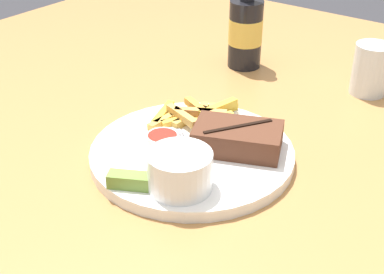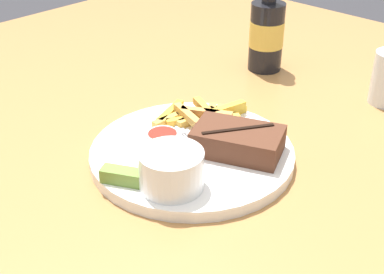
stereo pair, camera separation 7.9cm
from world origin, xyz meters
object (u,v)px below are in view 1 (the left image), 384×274
(coleslaw_cup, at_px, (180,169))
(dipping_sauce_cup, at_px, (163,142))
(dinner_plate, at_px, (192,154))
(beer_bottle, at_px, (246,29))
(drinking_glass, at_px, (371,69))
(steak_portion, at_px, (238,138))
(pickle_spear, at_px, (129,180))
(fork_utensil, at_px, (170,124))

(coleslaw_cup, bearing_deg, dipping_sauce_cup, 143.28)
(dinner_plate, bearing_deg, coleslaw_cup, -62.30)
(beer_bottle, relative_size, drinking_glass, 2.31)
(steak_portion, height_order, dipping_sauce_cup, steak_portion)
(steak_portion, distance_m, pickle_spear, 0.18)
(coleslaw_cup, bearing_deg, beer_bottle, 111.71)
(beer_bottle, height_order, drinking_glass, beer_bottle)
(fork_utensil, bearing_deg, dinner_plate, 0.00)
(fork_utensil, distance_m, drinking_glass, 0.40)
(pickle_spear, distance_m, beer_bottle, 0.50)
(coleslaw_cup, bearing_deg, fork_utensil, 133.25)
(dipping_sauce_cup, height_order, pickle_spear, dipping_sauce_cup)
(dinner_plate, distance_m, fork_utensil, 0.08)
(steak_portion, bearing_deg, dinner_plate, -143.30)
(dipping_sauce_cup, xyz_separation_m, fork_utensil, (-0.04, 0.07, -0.01))
(dipping_sauce_cup, relative_size, drinking_glass, 0.51)
(fork_utensil, bearing_deg, pickle_spear, -41.54)
(beer_bottle, xyz_separation_m, drinking_glass, (0.25, 0.03, -0.03))
(coleslaw_cup, distance_m, drinking_glass, 0.48)
(steak_portion, relative_size, pickle_spear, 2.40)
(pickle_spear, relative_size, fork_utensil, 0.50)
(beer_bottle, distance_m, drinking_glass, 0.26)
(fork_utensil, height_order, drinking_glass, drinking_glass)
(dipping_sauce_cup, height_order, fork_utensil, dipping_sauce_cup)
(dinner_plate, xyz_separation_m, fork_utensil, (-0.07, 0.04, 0.01))
(dinner_plate, bearing_deg, beer_bottle, 110.13)
(pickle_spear, bearing_deg, coleslaw_cup, 35.97)
(drinking_glass, bearing_deg, steak_portion, -101.87)
(coleslaw_cup, height_order, drinking_glass, drinking_glass)
(dinner_plate, distance_m, beer_bottle, 0.38)
(dipping_sauce_cup, distance_m, pickle_spear, 0.10)
(beer_bottle, bearing_deg, coleslaw_cup, -68.29)
(dinner_plate, height_order, pickle_spear, pickle_spear)
(drinking_glass, bearing_deg, fork_utensil, -119.92)
(pickle_spear, height_order, drinking_glass, drinking_glass)
(fork_utensil, bearing_deg, drinking_glass, 87.60)
(dinner_plate, height_order, coleslaw_cup, coleslaw_cup)
(dinner_plate, relative_size, fork_utensil, 2.46)
(pickle_spear, bearing_deg, dinner_plate, 86.19)
(dinner_plate, relative_size, beer_bottle, 1.39)
(dipping_sauce_cup, xyz_separation_m, drinking_glass, (0.16, 0.41, 0.02))
(coleslaw_cup, xyz_separation_m, fork_utensil, (-0.12, 0.13, -0.03))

